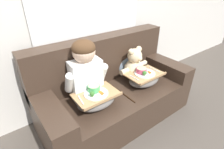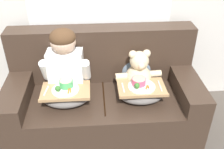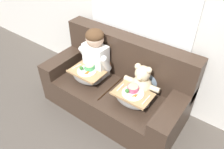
{
  "view_description": "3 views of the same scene",
  "coord_description": "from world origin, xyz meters",
  "px_view_note": "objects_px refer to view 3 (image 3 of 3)",
  "views": [
    {
      "loc": [
        -1.06,
        -1.33,
        1.56
      ],
      "look_at": [
        -0.0,
        0.09,
        0.56
      ],
      "focal_mm": 28.0,
      "sensor_mm": 36.0,
      "label": 1
    },
    {
      "loc": [
        -0.07,
        -2.02,
        1.92
      ],
      "look_at": [
        0.09,
        0.1,
        0.56
      ],
      "focal_mm": 42.0,
      "sensor_mm": 36.0,
      "label": 2
    },
    {
      "loc": [
        1.2,
        -1.67,
        2.22
      ],
      "look_at": [
        -0.04,
        0.02,
        0.56
      ],
      "focal_mm": 35.0,
      "sensor_mm": 36.0,
      "label": 3
    }
  ],
  "objects_px": {
    "teddy_bear": "(141,83)",
    "lap_tray_child": "(87,75)",
    "couch": "(117,87)",
    "lap_tray_teddy": "(132,97)",
    "throw_pillow_behind_child": "(103,57)",
    "throw_pillow_behind_teddy": "(148,76)",
    "child_figure": "(95,51)"
  },
  "relations": [
    {
      "from": "throw_pillow_behind_teddy",
      "to": "child_figure",
      "type": "distance_m",
      "value": 0.72
    },
    {
      "from": "couch",
      "to": "child_figure",
      "type": "xyz_separation_m",
      "value": [
        -0.34,
        0.01,
        0.42
      ]
    },
    {
      "from": "couch",
      "to": "lap_tray_teddy",
      "type": "bearing_deg",
      "value": -27.71
    },
    {
      "from": "lap_tray_teddy",
      "to": "teddy_bear",
      "type": "bearing_deg",
      "value": 89.36
    },
    {
      "from": "throw_pillow_behind_child",
      "to": "teddy_bear",
      "type": "relative_size",
      "value": 0.87
    },
    {
      "from": "lap_tray_child",
      "to": "lap_tray_teddy",
      "type": "distance_m",
      "value": 0.68
    },
    {
      "from": "throw_pillow_behind_child",
      "to": "lap_tray_teddy",
      "type": "bearing_deg",
      "value": -26.24
    },
    {
      "from": "throw_pillow_behind_child",
      "to": "couch",
      "type": "bearing_deg",
      "value": -24.75
    },
    {
      "from": "lap_tray_child",
      "to": "lap_tray_teddy",
      "type": "bearing_deg",
      "value": -0.07
    },
    {
      "from": "teddy_bear",
      "to": "child_figure",
      "type": "bearing_deg",
      "value": 179.61
    },
    {
      "from": "child_figure",
      "to": "lap_tray_teddy",
      "type": "xyz_separation_m",
      "value": [
        0.68,
        -0.19,
        -0.27
      ]
    },
    {
      "from": "lap_tray_child",
      "to": "teddy_bear",
      "type": "bearing_deg",
      "value": 14.85
    },
    {
      "from": "throw_pillow_behind_teddy",
      "to": "child_figure",
      "type": "height_order",
      "value": "child_figure"
    },
    {
      "from": "couch",
      "to": "child_figure",
      "type": "distance_m",
      "value": 0.54
    },
    {
      "from": "child_figure",
      "to": "lap_tray_child",
      "type": "height_order",
      "value": "child_figure"
    },
    {
      "from": "throw_pillow_behind_child",
      "to": "teddy_bear",
      "type": "xyz_separation_m",
      "value": [
        0.69,
        -0.15,
        -0.0
      ]
    },
    {
      "from": "teddy_bear",
      "to": "lap_tray_teddy",
      "type": "bearing_deg",
      "value": -90.64
    },
    {
      "from": "throw_pillow_behind_child",
      "to": "lap_tray_teddy",
      "type": "relative_size",
      "value": 0.9
    },
    {
      "from": "teddy_bear",
      "to": "lap_tray_child",
      "type": "distance_m",
      "value": 0.72
    },
    {
      "from": "child_figure",
      "to": "lap_tray_child",
      "type": "distance_m",
      "value": 0.33
    },
    {
      "from": "teddy_bear",
      "to": "throw_pillow_behind_teddy",
      "type": "bearing_deg",
      "value": 90.16
    },
    {
      "from": "couch",
      "to": "throw_pillow_behind_teddy",
      "type": "height_order",
      "value": "couch"
    },
    {
      "from": "child_figure",
      "to": "lap_tray_child",
      "type": "xyz_separation_m",
      "value": [
        -0.0,
        -0.19,
        -0.27
      ]
    },
    {
      "from": "throw_pillow_behind_child",
      "to": "lap_tray_child",
      "type": "distance_m",
      "value": 0.35
    },
    {
      "from": "child_figure",
      "to": "lap_tray_teddy",
      "type": "distance_m",
      "value": 0.76
    },
    {
      "from": "couch",
      "to": "lap_tray_child",
      "type": "bearing_deg",
      "value": -152.52
    },
    {
      "from": "throw_pillow_behind_child",
      "to": "teddy_bear",
      "type": "height_order",
      "value": "teddy_bear"
    },
    {
      "from": "throw_pillow_behind_child",
      "to": "throw_pillow_behind_teddy",
      "type": "distance_m",
      "value": 0.69
    },
    {
      "from": "teddy_bear",
      "to": "lap_tray_teddy",
      "type": "relative_size",
      "value": 1.04
    },
    {
      "from": "lap_tray_child",
      "to": "lap_tray_teddy",
      "type": "relative_size",
      "value": 1.0
    },
    {
      "from": "throw_pillow_behind_child",
      "to": "lap_tray_child",
      "type": "height_order",
      "value": "throw_pillow_behind_child"
    },
    {
      "from": "couch",
      "to": "lap_tray_teddy",
      "type": "distance_m",
      "value": 0.41
    }
  ]
}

